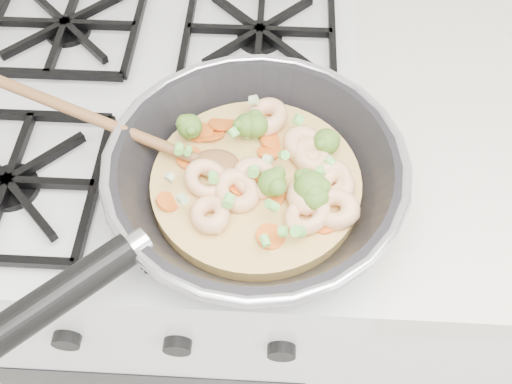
{
  "coord_description": "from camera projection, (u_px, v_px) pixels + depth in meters",
  "views": [
    {
      "loc": [
        0.18,
        1.14,
        1.51
      ],
      "look_at": [
        0.16,
        1.54,
        0.93
      ],
      "focal_mm": 40.77,
      "sensor_mm": 36.0,
      "label": 1
    }
  ],
  "objects": [
    {
      "name": "stove",
      "position": [
        181.0,
        256.0,
        1.18
      ],
      "size": [
        0.6,
        0.6,
        0.92
      ],
      "color": "white",
      "rests_on": "ground"
    },
    {
      "name": "skillet",
      "position": [
        254.0,
        178.0,
        0.67
      ],
      "size": [
        0.49,
        0.43,
        0.1
      ],
      "rotation": [
        0.0,
        0.0,
        -0.13
      ],
      "color": "black",
      "rests_on": "stove"
    }
  ]
}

